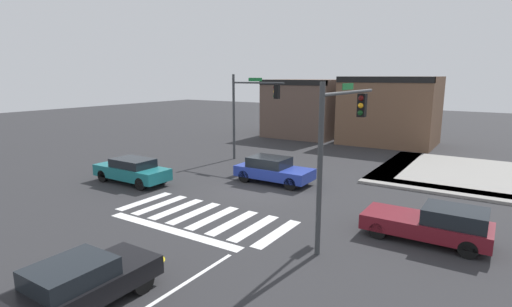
# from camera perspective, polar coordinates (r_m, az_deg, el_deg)

# --- Properties ---
(ground_plane) EXTENTS (120.00, 120.00, 0.00)m
(ground_plane) POSITION_cam_1_polar(r_m,az_deg,el_deg) (21.12, 0.31, -5.44)
(ground_plane) COLOR #2B2B2D
(crosswalk_near) EXTENTS (8.00, 3.19, 0.01)m
(crosswalk_near) POSITION_cam_1_polar(r_m,az_deg,el_deg) (17.68, -7.63, -8.90)
(crosswalk_near) COLOR silver
(crosswalk_near) RESTS_ON ground_plane
(lane_markings) EXTENTS (6.80, 18.75, 0.01)m
(lane_markings) POSITION_cam_1_polar(r_m,az_deg,el_deg) (12.75, -24.87, -18.25)
(lane_markings) COLOR white
(lane_markings) RESTS_ON ground_plane
(bike_detector_marking) EXTENTS (1.14, 1.14, 0.01)m
(bike_detector_marking) POSITION_cam_1_polar(r_m,az_deg,el_deg) (14.00, -15.49, -14.83)
(bike_detector_marking) COLOR yellow
(bike_detector_marking) RESTS_ON ground_plane
(curb_corner_northeast) EXTENTS (10.00, 10.60, 0.15)m
(curb_corner_northeast) POSITION_cam_1_polar(r_m,az_deg,el_deg) (27.27, 26.96, -2.69)
(curb_corner_northeast) COLOR gray
(curb_corner_northeast) RESTS_ON ground_plane
(storefront_row) EXTENTS (15.88, 6.07, 6.01)m
(storefront_row) POSITION_cam_1_polar(r_m,az_deg,el_deg) (38.33, 13.35, 6.28)
(storefront_row) COLOR brown
(storefront_row) RESTS_ON ground_plane
(traffic_signal_southeast) EXTENTS (0.32, 5.30, 5.87)m
(traffic_signal_southeast) POSITION_cam_1_polar(r_m,az_deg,el_deg) (14.63, 12.28, 3.21)
(traffic_signal_southeast) COLOR #383A3D
(traffic_signal_southeast) RESTS_ON ground_plane
(traffic_signal_northwest) EXTENTS (4.22, 0.32, 6.17)m
(traffic_signal_northwest) POSITION_cam_1_polar(r_m,az_deg,el_deg) (27.80, -0.74, 7.28)
(traffic_signal_northwest) COLOR #383A3D
(traffic_signal_northwest) RESTS_ON ground_plane
(car_maroon) EXTENTS (4.45, 1.86, 1.41)m
(car_maroon) POSITION_cam_1_polar(r_m,az_deg,el_deg) (16.08, 24.37, -9.24)
(car_maroon) COLOR maroon
(car_maroon) RESTS_ON ground_plane
(car_blue) EXTENTS (4.42, 1.91, 1.47)m
(car_blue) POSITION_cam_1_polar(r_m,az_deg,el_deg) (22.56, 2.46, -2.36)
(car_blue) COLOR #23389E
(car_blue) RESTS_ON ground_plane
(car_teal) EXTENTS (4.71, 1.76, 1.44)m
(car_teal) POSITION_cam_1_polar(r_m,az_deg,el_deg) (23.54, -17.58, -2.33)
(car_teal) COLOR #196B70
(car_teal) RESTS_ON ground_plane
(car_black) EXTENTS (1.79, 4.56, 1.36)m
(car_black) POSITION_cam_1_polar(r_m,az_deg,el_deg) (11.69, -24.99, -17.14)
(car_black) COLOR black
(car_black) RESTS_ON ground_plane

